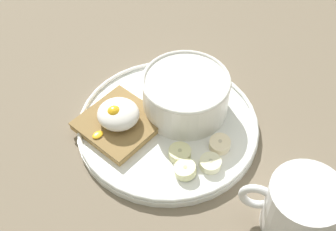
{
  "coord_description": "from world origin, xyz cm",
  "views": [
    {
      "loc": [
        22.0,
        -37.41,
        54.99
      ],
      "look_at": [
        0.0,
        0.0,
        5.0
      ],
      "focal_mm": 50.0,
      "sensor_mm": 36.0,
      "label": 1
    }
  ],
  "objects": [
    {
      "name": "banana_slice_left",
      "position": [
        8.28,
        -0.32,
        3.8
      ],
      "size": [
        3.72,
        3.83,
        1.8
      ],
      "color": "#FAE5BD",
      "rests_on": "plate"
    },
    {
      "name": "toast_slice",
      "position": [
        -5.82,
        -3.85,
        3.72
      ],
      "size": [
        11.92,
        11.92,
        1.28
      ],
      "color": "olive",
      "rests_on": "plate"
    },
    {
      "name": "ground_plane",
      "position": [
        0.0,
        0.0,
        1.0
      ],
      "size": [
        120.0,
        120.0,
        2.0
      ],
      "primitive_type": "cube",
      "color": "#736451",
      "rests_on": "ground"
    },
    {
      "name": "coffee_mug",
      "position": [
        21.4,
        -5.25,
        6.0
      ],
      "size": [
        12.07,
        9.02,
        7.77
      ],
      "color": "silver",
      "rests_on": "ground_plane"
    },
    {
      "name": "banana_slice_right",
      "position": [
        6.21,
        -6.08,
        3.73
      ],
      "size": [
        3.8,
        3.69,
        1.67
      ],
      "color": "beige",
      "rests_on": "plate"
    },
    {
      "name": "poached_egg",
      "position": [
        -5.84,
        -3.92,
        5.79
      ],
      "size": [
        6.0,
        7.6,
        3.31
      ],
      "color": "white",
      "rests_on": "toast_slice"
    },
    {
      "name": "plate",
      "position": [
        0.0,
        0.0,
        2.8
      ],
      "size": [
        26.31,
        26.31,
        1.6
      ],
      "color": "white",
      "rests_on": "ground_plane"
    },
    {
      "name": "banana_slice_front",
      "position": [
        8.58,
        -3.4,
        3.66
      ],
      "size": [
        3.64,
        3.69,
        1.4
      ],
      "color": "#F3EEC6",
      "rests_on": "plate"
    },
    {
      "name": "banana_slice_back",
      "position": [
        4.21,
        -3.98,
        3.61
      ],
      "size": [
        3.18,
        3.18,
        1.27
      ],
      "color": "beige",
      "rests_on": "plate"
    },
    {
      "name": "oatmeal_bowl",
      "position": [
        0.6,
        4.0,
        6.11
      ],
      "size": [
        12.72,
        12.72,
        6.12
      ],
      "color": "white",
      "rests_on": "plate"
    }
  ]
}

